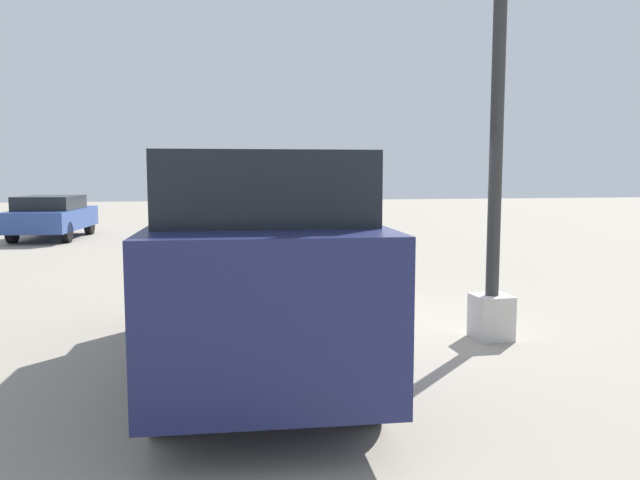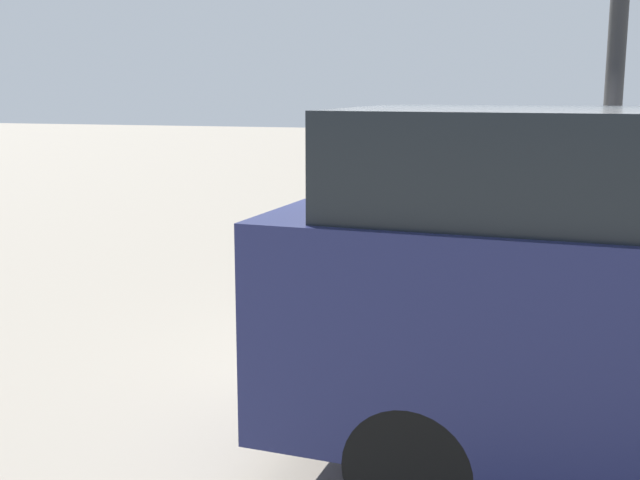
{
  "view_description": "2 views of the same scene",
  "coord_description": "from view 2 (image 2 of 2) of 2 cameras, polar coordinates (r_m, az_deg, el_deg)",
  "views": [
    {
      "loc": [
        8.03,
        -1.9,
        2.04
      ],
      "look_at": [
        -0.61,
        -0.19,
        1.1
      ],
      "focal_mm": 35.0,
      "sensor_mm": 36.0,
      "label": 1
    },
    {
      "loc": [
        0.63,
        -5.94,
        2.33
      ],
      "look_at": [
        -1.14,
        -0.09,
        1.17
      ],
      "focal_mm": 45.0,
      "sensor_mm": 36.0,
      "label": 2
    }
  ],
  "objects": [
    {
      "name": "ground_plane",
      "position": [
        6.41,
        10.23,
        -10.74
      ],
      "size": [
        80.0,
        80.0,
        0.0
      ],
      "primitive_type": "plane",
      "color": "gray"
    },
    {
      "name": "parking_meter_near",
      "position": [
        6.64,
        6.94,
        -1.02
      ],
      "size": [
        0.21,
        0.13,
        1.33
      ],
      "rotation": [
        0.0,
        0.0,
        -0.09
      ],
      "color": "gray",
      "rests_on": "ground"
    },
    {
      "name": "lamp_post",
      "position": [
        7.6,
        20.02,
        7.68
      ],
      "size": [
        0.44,
        0.44,
        6.07
      ],
      "color": "beige",
      "rests_on": "ground"
    }
  ]
}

